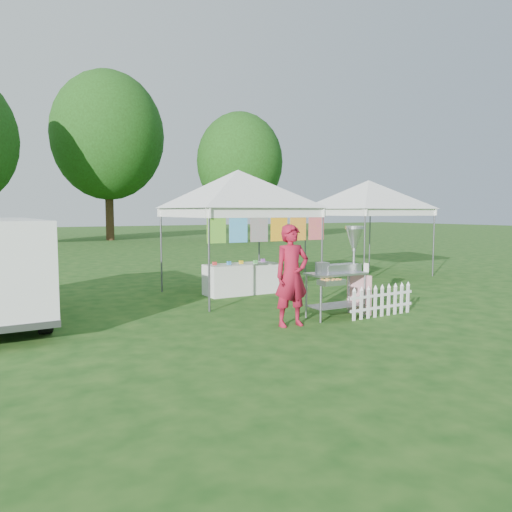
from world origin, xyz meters
TOP-DOWN VIEW (x-y plane):
  - ground at (0.00, 0.00)m, footprint 120.00×120.00m
  - canopy_main at (0.00, 3.49)m, footprint 4.24×4.24m
  - canopy_right at (5.50, 5.00)m, footprint 4.24×4.24m
  - tree_mid at (3.00, 28.00)m, footprint 7.60×7.60m
  - tree_right at (10.00, 22.00)m, footprint 5.60×5.60m
  - donut_cart at (0.61, 0.35)m, footprint 1.27×0.83m
  - vendor at (-0.69, 0.20)m, footprint 0.69×0.48m
  - picket_fence at (1.27, -0.02)m, footprint 1.62×0.07m
  - display_table at (0.18, 3.67)m, footprint 1.80×0.70m

SIDE VIEW (x-z plane):
  - ground at x=0.00m, z-range 0.00..0.00m
  - picket_fence at x=1.27m, z-range 0.01..0.57m
  - display_table at x=0.18m, z-range 0.00..0.74m
  - vendor at x=-0.69m, z-range 0.00..1.80m
  - donut_cart at x=0.61m, z-range 0.15..1.89m
  - canopy_main at x=0.00m, z-range 1.26..4.71m
  - canopy_right at x=5.50m, z-range 1.27..4.72m
  - tree_right at x=10.00m, z-range 0.97..9.39m
  - tree_mid at x=3.00m, z-range 1.38..12.90m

